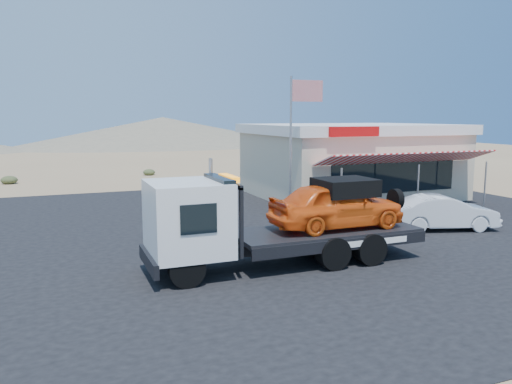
# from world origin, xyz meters

# --- Properties ---
(ground) EXTENTS (120.00, 120.00, 0.00)m
(ground) POSITION_xyz_m (0.00, 0.00, 0.00)
(ground) COLOR #917352
(ground) RESTS_ON ground
(asphalt_lot) EXTENTS (32.00, 24.00, 0.02)m
(asphalt_lot) POSITION_xyz_m (2.00, 3.00, 0.01)
(asphalt_lot) COLOR black
(asphalt_lot) RESTS_ON ground
(tow_truck) EXTENTS (8.15, 2.42, 2.72)m
(tow_truck) POSITION_xyz_m (1.43, -1.63, 1.47)
(tow_truck) COLOR black
(tow_truck) RESTS_ON asphalt_lot
(white_sedan) EXTENTS (4.26, 2.51, 1.33)m
(white_sedan) POSITION_xyz_m (9.22, 0.25, 0.68)
(white_sedan) COLOR silver
(white_sedan) RESTS_ON asphalt_lot
(jerky_store) EXTENTS (10.40, 9.97, 3.90)m
(jerky_store) POSITION_xyz_m (10.50, 8.97, 1.99)
(jerky_store) COLOR beige
(jerky_store) RESTS_ON asphalt_lot
(flagpole) EXTENTS (1.55, 0.10, 6.00)m
(flagpole) POSITION_xyz_m (4.93, 4.50, 3.76)
(flagpole) COLOR #99999E
(flagpole) RESTS_ON asphalt_lot
(distant_hills) EXTENTS (126.00, 48.00, 4.20)m
(distant_hills) POSITION_xyz_m (-9.77, 55.14, 1.89)
(distant_hills) COLOR #726B59
(distant_hills) RESTS_ON ground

